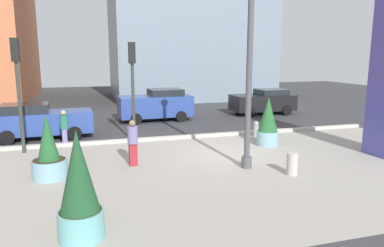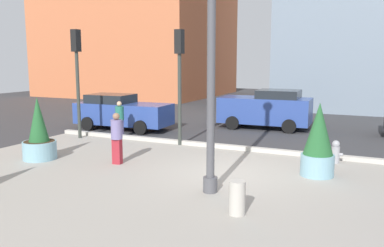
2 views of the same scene
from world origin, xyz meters
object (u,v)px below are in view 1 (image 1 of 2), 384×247
at_px(concrete_bollard, 292,164).
at_px(pedestrian_by_curb, 64,126).
at_px(potted_plant_near_left, 79,190).
at_px(car_curb_west, 40,121).
at_px(fire_hydrant, 256,129).
at_px(car_curb_east, 263,101).
at_px(pedestrian_crossing, 133,141).
at_px(potted_plant_curbside, 49,154).
at_px(traffic_light_far_side, 17,77).
at_px(potted_plant_by_pillar, 268,123).
at_px(traffic_light_corner, 132,76).
at_px(lamp_post, 249,63).
at_px(car_passing_lane, 156,105).

xyz_separation_m(concrete_bollard, pedestrian_by_curb, (-7.31, 6.16, 0.49)).
height_order(potted_plant_near_left, car_curb_west, potted_plant_near_left).
relative_size(fire_hydrant, car_curb_east, 0.18).
relative_size(potted_plant_near_left, pedestrian_crossing, 1.44).
height_order(potted_plant_curbside, traffic_light_far_side, traffic_light_far_side).
relative_size(potted_plant_by_pillar, potted_plant_curbside, 1.01).
height_order(potted_plant_by_pillar, concrete_bollard, potted_plant_by_pillar).
bearing_deg(car_curb_east, traffic_light_corner, -148.90).
distance_m(lamp_post, traffic_light_far_side, 8.89).
height_order(potted_plant_by_pillar, traffic_light_far_side, traffic_light_far_side).
bearing_deg(concrete_bollard, pedestrian_crossing, 152.94).
distance_m(lamp_post, pedestrian_crossing, 4.82).
xyz_separation_m(potted_plant_by_pillar, car_passing_lane, (-3.46, 7.43, -0.04)).
distance_m(traffic_light_far_side, pedestrian_crossing, 5.41).
height_order(potted_plant_curbside, fire_hydrant, potted_plant_curbside).
bearing_deg(pedestrian_crossing, traffic_light_corner, 81.93).
distance_m(potted_plant_near_left, car_curb_east, 18.12).
bearing_deg(car_curb_east, potted_plant_by_pillar, -116.29).
xyz_separation_m(concrete_bollard, car_curb_east, (4.97, 11.57, 0.47)).
relative_size(potted_plant_by_pillar, car_curb_west, 0.46).
xyz_separation_m(potted_plant_curbside, car_passing_lane, (5.23, 9.31, 0.15)).
relative_size(concrete_bollard, car_passing_lane, 0.17).
distance_m(potted_plant_curbside, pedestrian_by_curb, 4.26).
bearing_deg(traffic_light_corner, potted_plant_by_pillar, -21.44).
height_order(fire_hydrant, traffic_light_corner, traffic_light_corner).
xyz_separation_m(potted_plant_by_pillar, potted_plant_near_left, (-7.70, -6.19, 0.11)).
xyz_separation_m(traffic_light_far_side, car_curb_east, (13.82, 6.14, -2.21)).
relative_size(car_passing_lane, pedestrian_by_curb, 2.80).
bearing_deg(potted_plant_near_left, lamp_post, 32.77).
distance_m(car_passing_lane, pedestrian_crossing, 9.10).
bearing_deg(potted_plant_curbside, potted_plant_by_pillar, 12.23).
bearing_deg(car_curb_west, traffic_light_corner, -26.69).
xyz_separation_m(lamp_post, car_curb_west, (-7.40, 6.89, -2.77)).
bearing_deg(car_curb_east, lamp_post, -120.13).
distance_m(lamp_post, potted_plant_curbside, 7.11).
height_order(concrete_bollard, traffic_light_corner, traffic_light_corner).
bearing_deg(potted_plant_near_left, potted_plant_by_pillar, 38.79).
bearing_deg(pedestrian_crossing, potted_plant_curbside, -168.12).
xyz_separation_m(lamp_post, potted_plant_by_pillar, (2.21, 2.66, -2.62)).
xyz_separation_m(fire_hydrant, traffic_light_far_side, (-10.30, -0.10, 2.68)).
bearing_deg(traffic_light_corner, car_passing_lane, 69.06).
xyz_separation_m(potted_plant_near_left, fire_hydrant, (8.02, 7.93, -0.73)).
bearing_deg(fire_hydrant, potted_plant_near_left, -135.32).
relative_size(fire_hydrant, pedestrian_by_curb, 0.48).
bearing_deg(fire_hydrant, concrete_bollard, -104.63).
xyz_separation_m(fire_hydrant, pedestrian_by_curb, (-8.76, 0.63, 0.50)).
bearing_deg(traffic_light_far_side, lamp_post, -28.96).
height_order(potted_plant_curbside, pedestrian_crossing, potted_plant_curbside).
bearing_deg(car_passing_lane, fire_hydrant, -56.33).
xyz_separation_m(potted_plant_curbside, car_curb_west, (-0.92, 6.11, 0.05)).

